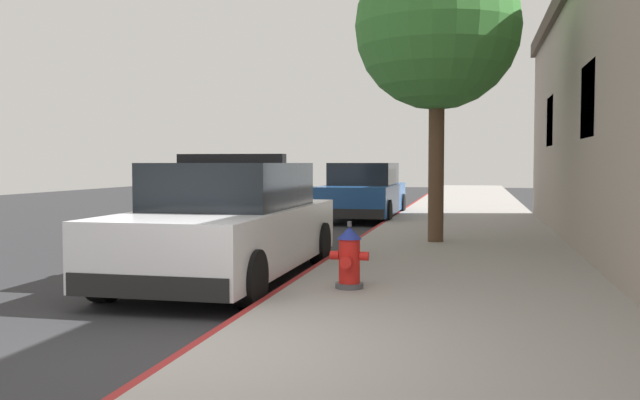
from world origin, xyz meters
The scene contains 7 objects.
ground_plane centered at (-4.15, 10.00, -0.10)m, with size 32.39×60.00×0.20m, color #2B2B2D.
sidewalk_pavement centered at (1.85, 10.00, 0.07)m, with size 3.70×60.00×0.14m, color gray.
curb_painted_edge centered at (-0.04, 10.00, 0.07)m, with size 0.08×60.00×0.14m, color maroon.
police_cruiser centered at (-1.10, 3.82, 0.74)m, with size 1.94×4.84×1.68m.
parked_car_silver_ahead centered at (-0.92, 14.09, 0.74)m, with size 1.94×4.84×1.56m.
fire_hydrant centered at (0.72, 2.75, 0.49)m, with size 0.44×0.40×0.76m.
street_tree centered at (1.41, 7.71, 3.96)m, with size 2.95×2.95×5.31m.
Camera 1 is at (2.10, -4.94, 1.56)m, focal length 38.98 mm.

